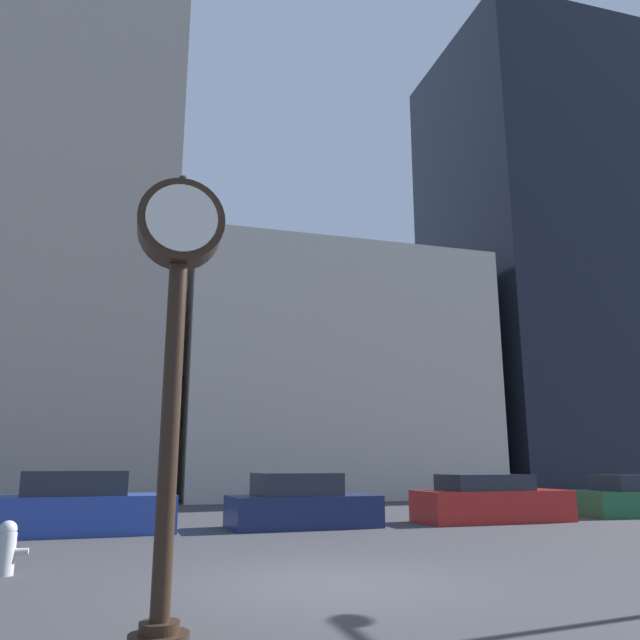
{
  "coord_description": "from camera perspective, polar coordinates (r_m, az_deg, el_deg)",
  "views": [
    {
      "loc": [
        -2.72,
        -8.92,
        1.64
      ],
      "look_at": [
        2.96,
        10.8,
        6.37
      ],
      "focal_mm": 35.0,
      "sensor_mm": 36.0,
      "label": 1
    }
  ],
  "objects": [
    {
      "name": "building_glass_modern",
      "position": [
        42.5,
        18.72,
        5.31
      ],
      "size": [
        10.58,
        12.0,
        28.97
      ],
      "color": "black",
      "rests_on": "ground_plane"
    },
    {
      "name": "car_navy",
      "position": [
        17.22,
        -1.73,
        -16.49
      ],
      "size": [
        4.0,
        2.1,
        1.4
      ],
      "rotation": [
        0.0,
        0.0,
        0.06
      ],
      "color": "#19234C",
      "rests_on": "ground_plane"
    },
    {
      "name": "car_red",
      "position": [
        19.49,
        15.34,
        -15.69
      ],
      "size": [
        4.55,
        1.9,
        1.34
      ],
      "rotation": [
        0.0,
        0.0,
        0.03
      ],
      "color": "red",
      "rests_on": "ground_plane"
    },
    {
      "name": "building_tall_tower",
      "position": [
        35.73,
        -25.28,
        8.66
      ],
      "size": [
        14.8,
        12.0,
        28.12
      ],
      "color": "#ADA393",
      "rests_on": "ground_plane"
    },
    {
      "name": "ground_plane",
      "position": [
        9.46,
        0.95,
        -22.97
      ],
      "size": [
        200.0,
        200.0,
        0.0
      ],
      "primitive_type": "plane",
      "color": "#38383D"
    },
    {
      "name": "street_clock",
      "position": [
        6.58,
        -13.0,
        1.11
      ],
      "size": [
        0.9,
        0.56,
        4.68
      ],
      "color": "black",
      "rests_on": "ground_plane"
    },
    {
      "name": "building_storefront_row",
      "position": [
        34.58,
        0.17,
        -5.49
      ],
      "size": [
        15.22,
        12.0,
        12.31
      ],
      "color": "beige",
      "rests_on": "ground_plane"
    },
    {
      "name": "car_blue",
      "position": [
        16.69,
        -20.93,
        -15.66
      ],
      "size": [
        4.33,
        2.04,
        1.47
      ],
      "rotation": [
        0.0,
        0.0,
        0.04
      ],
      "color": "#28429E",
      "rests_on": "ground_plane"
    },
    {
      "name": "fire_hydrant_near",
      "position": [
        11.1,
        -26.77,
        -18.08
      ],
      "size": [
        0.64,
        0.28,
        0.8
      ],
      "color": "#B7B7BC",
      "rests_on": "ground_plane"
    }
  ]
}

